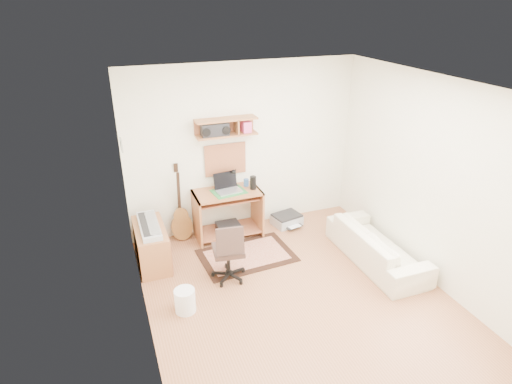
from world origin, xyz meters
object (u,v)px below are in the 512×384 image
object	(u,v)px
cabinet	(151,245)
task_chair	(228,250)
desk	(228,214)
printer	(287,219)
sofa	(378,240)

from	to	relation	value
cabinet	task_chair	bearing A→B (deg)	-39.00
desk	cabinet	xyz separation A→B (m)	(-1.22, -0.35, -0.10)
task_chair	desk	bearing A→B (deg)	80.72
task_chair	cabinet	size ratio (longest dim) A/B	0.95
task_chair	printer	size ratio (longest dim) A/B	1.93
desk	sofa	size ratio (longest dim) A/B	0.59
task_chair	cabinet	world-z (taller)	task_chair
desk	printer	bearing A→B (deg)	0.27
desk	printer	world-z (taller)	desk
cabinet	desk	bearing A→B (deg)	16.00
desk	sofa	xyz separation A→B (m)	(1.74, -1.41, -0.04)
printer	task_chair	bearing A→B (deg)	-152.94
desk	task_chair	xyz separation A→B (m)	(-0.32, -1.08, 0.05)
desk	task_chair	world-z (taller)	task_chair
cabinet	printer	size ratio (longest dim) A/B	2.03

